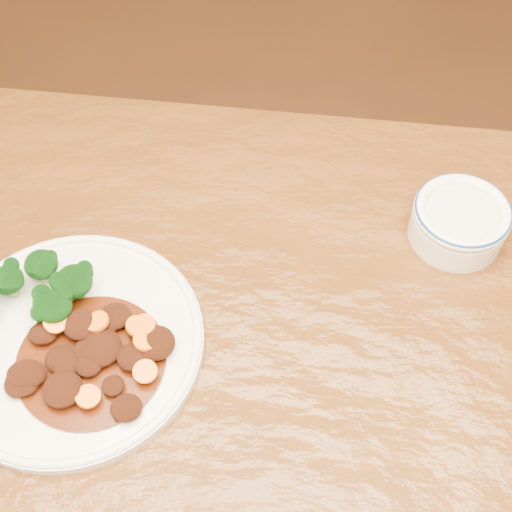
{
  "coord_description": "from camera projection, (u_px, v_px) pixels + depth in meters",
  "views": [
    {
      "loc": [
        -0.02,
        -0.29,
        1.44
      ],
      "look_at": [
        -0.05,
        0.19,
        0.77
      ],
      "focal_mm": 50.0,
      "sensor_mm": 36.0,
      "label": 1
    }
  ],
  "objects": [
    {
      "name": "dinner_plate",
      "position": [
        72.0,
        342.0,
        0.77
      ],
      "size": [
        0.29,
        0.29,
        0.02
      ],
      "rotation": [
        0.0,
        0.0,
        0.05
      ],
      "color": "white",
      "rests_on": "dining_table"
    },
    {
      "name": "dining_table",
      "position": [
        292.0,
        449.0,
        0.79
      ],
      "size": [
        1.55,
        0.99,
        0.75
      ],
      "rotation": [
        0.0,
        0.0,
        -0.06
      ],
      "color": "#542E0E",
      "rests_on": "ground"
    },
    {
      "name": "dip_bowl",
      "position": [
        460.0,
        220.0,
        0.84
      ],
      "size": [
        0.11,
        0.11,
        0.05
      ],
      "rotation": [
        0.0,
        0.0,
        -0.11
      ],
      "color": "white",
      "rests_on": "dining_table"
    },
    {
      "name": "broccoli_florets",
      "position": [
        35.0,
        289.0,
        0.77
      ],
      "size": [
        0.13,
        0.1,
        0.05
      ],
      "color": "#70904A",
      "rests_on": "dinner_plate"
    },
    {
      "name": "mince_stew",
      "position": [
        91.0,
        354.0,
        0.74
      ],
      "size": [
        0.17,
        0.16,
        0.03
      ],
      "color": "#3F1A06",
      "rests_on": "dinner_plate"
    }
  ]
}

